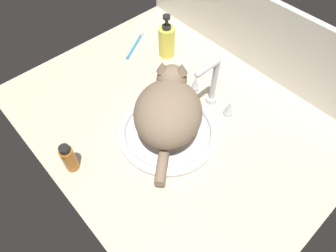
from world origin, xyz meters
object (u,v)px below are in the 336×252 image
at_px(amber_bottle, 69,158).
at_px(soap_pump_bottle, 167,41).
at_px(cat, 169,108).
at_px(faucet, 212,87).
at_px(sink_basin, 168,131).
at_px(toothbrush, 135,44).

bearing_deg(amber_bottle, soap_pump_bottle, 109.07).
xyz_separation_m(cat, soap_pump_bottle, (-0.29, 0.25, -0.04)).
relative_size(cat, amber_bottle, 3.01).
distance_m(faucet, cat, 0.19).
height_order(sink_basin, cat, cat).
distance_m(amber_bottle, soap_pump_bottle, 0.60).
xyz_separation_m(faucet, toothbrush, (-0.43, 0.01, -0.07)).
xyz_separation_m(cat, amber_bottle, (-0.09, -0.31, -0.06)).
height_order(sink_basin, soap_pump_bottle, soap_pump_bottle).
height_order(cat, toothbrush, cat).
bearing_deg(toothbrush, faucet, -0.71).
bearing_deg(faucet, sink_basin, -90.00).
relative_size(faucet, amber_bottle, 1.83).
bearing_deg(soap_pump_bottle, sink_basin, -41.55).
relative_size(sink_basin, faucet, 1.67).
bearing_deg(soap_pump_bottle, faucet, -12.20).
xyz_separation_m(sink_basin, amber_bottle, (-0.10, -0.30, 0.04)).
bearing_deg(toothbrush, cat, -24.82).
xyz_separation_m(sink_basin, cat, (-0.01, 0.01, 0.10)).
bearing_deg(sink_basin, soap_pump_bottle, 138.45).
bearing_deg(amber_bottle, sink_basin, 71.08).
relative_size(amber_bottle, toothbrush, 0.68).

